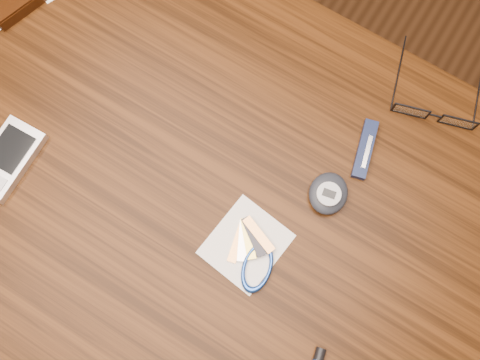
{
  "coord_description": "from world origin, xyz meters",
  "views": [
    {
      "loc": [
        0.14,
        -0.11,
        1.47
      ],
      "look_at": [
        0.04,
        0.05,
        0.76
      ],
      "focal_mm": 40.0,
      "sensor_mm": 36.0,
      "label": 1
    }
  ],
  "objects": [
    {
      "name": "ground",
      "position": [
        0.0,
        0.0,
        0.0
      ],
      "size": [
        3.8,
        3.8,
        0.0
      ],
      "primitive_type": "plane",
      "color": "#472814",
      "rests_on": "ground"
    },
    {
      "name": "desk",
      "position": [
        0.0,
        0.0,
        0.65
      ],
      "size": [
        1.0,
        0.7,
        0.75
      ],
      "color": "#331908",
      "rests_on": "ground"
    },
    {
      "name": "eyeglasses",
      "position": [
        0.22,
        0.28,
        0.76
      ],
      "size": [
        0.15,
        0.15,
        0.03
      ],
      "color": "black",
      "rests_on": "desk"
    },
    {
      "name": "pda_phone",
      "position": [
        -0.25,
        -0.1,
        0.76
      ],
      "size": [
        0.07,
        0.12,
        0.02
      ],
      "color": "silver",
      "rests_on": "desk"
    },
    {
      "name": "pedometer",
      "position": [
        0.15,
        0.09,
        0.76
      ],
      "size": [
        0.06,
        0.07,
        0.03
      ],
      "color": "black",
      "rests_on": "desk"
    },
    {
      "name": "notepad_keys",
      "position": [
        0.11,
        -0.03,
        0.75
      ],
      "size": [
        0.12,
        0.11,
        0.01
      ],
      "color": "silver",
      "rests_on": "desk"
    },
    {
      "name": "pocket_knife",
      "position": [
        0.17,
        0.18,
        0.76
      ],
      "size": [
        0.04,
        0.09,
        0.01
      ],
      "color": "#11173C",
      "rests_on": "desk"
    }
  ]
}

